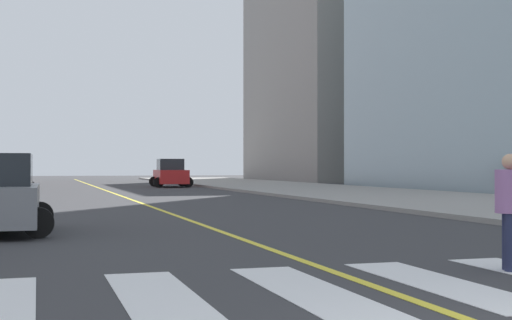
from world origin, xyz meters
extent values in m
cube|color=gray|center=(12.20, 20.00, 0.07)|extent=(10.00, 120.00, 0.15)
cube|color=silver|center=(-2.70, 4.00, 0.01)|extent=(0.90, 4.00, 0.01)
cube|color=silver|center=(-0.90, 4.00, 0.01)|extent=(0.90, 4.00, 0.01)
cube|color=silver|center=(0.90, 4.00, 0.01)|extent=(0.90, 4.00, 0.01)
cube|color=yellow|center=(0.00, 40.00, 0.01)|extent=(0.16, 80.00, 0.01)
cube|color=gray|center=(28.61, 67.44, 15.52)|extent=(18.00, 24.00, 31.04)
cylinder|color=black|center=(-3.97, 14.09, 0.32)|extent=(0.65, 0.22, 0.64)
cylinder|color=black|center=(-4.01, 11.63, 0.32)|extent=(0.65, 0.22, 0.64)
cube|color=red|center=(5.15, 47.50, 0.74)|extent=(2.24, 4.60, 0.97)
cube|color=#1E2328|center=(5.17, 47.77, 1.61)|extent=(1.82, 2.33, 0.82)
cylinder|color=black|center=(4.05, 46.15, 0.37)|extent=(0.74, 0.27, 0.73)
cylinder|color=black|center=(6.13, 46.05, 0.37)|extent=(0.74, 0.27, 0.73)
cylinder|color=black|center=(4.18, 48.94, 0.37)|extent=(0.74, 0.27, 0.73)
cylinder|color=black|center=(6.26, 48.85, 0.37)|extent=(0.74, 0.27, 0.73)
cube|color=#B7B7BC|center=(-5.38, 43.45, 0.63)|extent=(1.83, 3.87, 0.82)
cube|color=#1E2328|center=(-5.37, 43.22, 1.37)|extent=(1.51, 1.95, 0.69)
cylinder|color=black|center=(-4.52, 44.65, 0.31)|extent=(0.62, 0.22, 0.62)
cylinder|color=black|center=(-6.29, 44.61, 0.31)|extent=(0.62, 0.22, 0.62)
cylinder|color=black|center=(-4.47, 42.28, 0.31)|extent=(0.62, 0.22, 0.62)
cylinder|color=#232847|center=(2.43, 4.62, 0.42)|extent=(0.19, 0.19, 0.83)
cylinder|color=#232847|center=(2.50, 4.78, 0.42)|extent=(0.19, 0.19, 0.83)
cylinder|color=#99669E|center=(2.46, 4.70, 1.15)|extent=(0.42, 0.42, 0.63)
sphere|color=tan|center=(2.46, 4.70, 1.57)|extent=(0.23, 0.23, 0.23)
camera|label=1|loc=(-4.04, -4.23, 1.51)|focal=51.03mm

